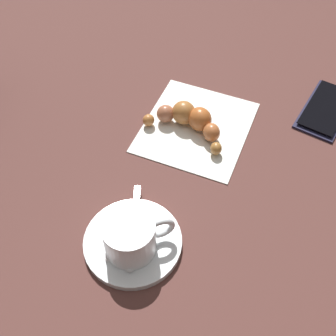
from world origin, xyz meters
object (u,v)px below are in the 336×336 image
object	(u,v)px
espresso_cup	(131,237)
napkin	(196,127)
teaspoon	(132,241)
croissant	(190,119)
sugar_packet	(114,238)
saucer	(133,242)
cell_phone	(326,109)

from	to	relation	value
espresso_cup	napkin	distance (m)	0.25
teaspoon	napkin	distance (m)	0.24
teaspoon	croissant	distance (m)	0.24
sugar_packet	napkin	size ratio (longest dim) A/B	0.35
sugar_packet	croissant	bearing A→B (deg)	149.01
espresso_cup	croissant	world-z (taller)	espresso_cup
teaspoon	croissant	world-z (taller)	croissant
saucer	espresso_cup	world-z (taller)	espresso_cup
espresso_cup	sugar_packet	size ratio (longest dim) A/B	1.31
saucer	sugar_packet	world-z (taller)	sugar_packet
cell_phone	teaspoon	bearing A→B (deg)	145.68
napkin	sugar_packet	bearing A→B (deg)	167.51
espresso_cup	croissant	size ratio (longest dim) A/B	0.60
napkin	cell_phone	distance (m)	0.23
croissant	teaspoon	bearing A→B (deg)	175.71
saucer	napkin	bearing A→B (deg)	-6.85
napkin	croissant	bearing A→B (deg)	120.34
teaspoon	sugar_packet	distance (m)	0.03
teaspoon	croissant	size ratio (longest dim) A/B	0.92
saucer	cell_phone	distance (m)	0.42
espresso_cup	cell_phone	bearing A→B (deg)	-33.52
teaspoon	croissant	xyz separation A→B (m)	(0.24, -0.02, 0.01)
saucer	cell_phone	bearing A→B (deg)	-34.57
espresso_cup	teaspoon	world-z (taller)	espresso_cup
napkin	croissant	xyz separation A→B (m)	(-0.01, 0.01, 0.02)
sugar_packet	cell_phone	size ratio (longest dim) A/B	0.44
sugar_packet	teaspoon	bearing A→B (deg)	75.09
teaspoon	cell_phone	distance (m)	0.42
teaspoon	croissant	bearing A→B (deg)	-4.29
sugar_packet	cell_phone	bearing A→B (deg)	122.44
saucer	sugar_packet	size ratio (longest dim) A/B	2.01
teaspoon	napkin	size ratio (longest dim) A/B	0.71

